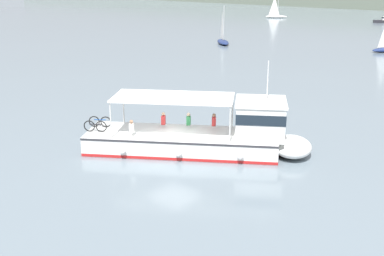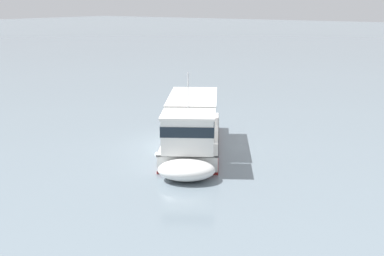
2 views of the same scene
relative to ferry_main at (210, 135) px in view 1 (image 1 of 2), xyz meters
The scene contains 5 objects.
ground_plane 2.31m from the ferry_main, 128.18° to the right, with size 400.00×400.00×0.00m, color slate.
ferry_main is the anchor object (origin of this frame).
motorboat_far_right 84.54m from the ferry_main, 102.17° to the left, with size 3.77×2.93×1.26m.
sailboat_off_stern 44.36m from the ferry_main, 124.68° to the left, with size 4.43×4.33×5.40m.
sailboat_horizon_west 88.83m from the ferry_main, 117.34° to the left, with size 4.85×3.64×5.40m.
Camera 1 is at (16.91, -19.18, 9.75)m, focal length 45.50 mm.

